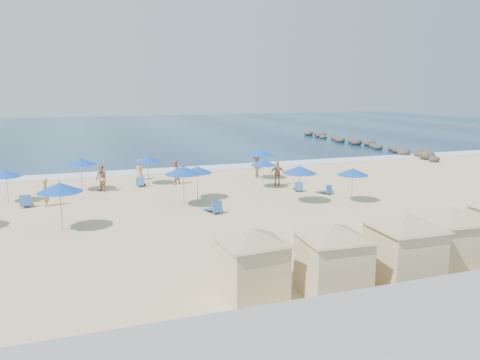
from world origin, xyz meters
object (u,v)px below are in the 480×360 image
(cabana_1, at_px, (333,250))
(umbrella_6, at_px, (183,170))
(cabana_0, at_px, (252,254))
(beachgoer_3, at_px, (256,166))
(umbrella_0, at_px, (6,174))
(umbrella_3, at_px, (59,187))
(umbrella_9, at_px, (261,153))
(beachgoer_5, at_px, (175,172))
(beachgoer_2, at_px, (278,174))
(rock_jetty, at_px, (361,143))
(umbrella_5, at_px, (197,170))
(umbrella_7, at_px, (263,162))
(cabana_3, at_px, (451,231))
(umbrella_10, at_px, (353,172))
(trash_bin, at_px, (266,243))
(umbrella_2, at_px, (81,161))
(cabana_2, at_px, (405,240))
(beachgoer_4, at_px, (140,170))
(beachgoer_1, at_px, (101,179))
(umbrella_4, at_px, (148,159))
(beachgoer_0, at_px, (45,193))
(umbrella_8, at_px, (300,170))

(cabana_1, xyz_separation_m, umbrella_6, (-2.05, 13.24, 0.59))
(cabana_0, height_order, beachgoer_3, cabana_0)
(umbrella_0, xyz_separation_m, umbrella_3, (3.18, -7.04, 0.35))
(umbrella_9, height_order, beachgoer_5, umbrella_9)
(beachgoer_2, bearing_deg, rock_jetty, -115.68)
(cabana_0, distance_m, umbrella_0, 19.34)
(umbrella_5, distance_m, umbrella_6, 1.89)
(umbrella_6, xyz_separation_m, umbrella_7, (6.32, 3.27, -0.36))
(cabana_3, bearing_deg, cabana_1, -177.73)
(cabana_0, xyz_separation_m, beachgoer_2, (8.12, 16.16, -0.63))
(cabana_0, relative_size, umbrella_10, 1.92)
(umbrella_6, height_order, umbrella_10, umbrella_6)
(umbrella_5, relative_size, umbrella_6, 0.87)
(rock_jetty, bearing_deg, cabana_0, -128.32)
(rock_jetty, xyz_separation_m, cabana_0, (-26.93, -34.08, 1.13))
(trash_bin, bearing_deg, umbrella_2, 111.77)
(cabana_2, relative_size, beachgoer_4, 2.89)
(umbrella_0, bearing_deg, beachgoer_1, 12.64)
(beachgoer_5, bearing_deg, umbrella_4, -51.48)
(umbrella_4, bearing_deg, umbrella_3, -120.16)
(umbrella_7, distance_m, beachgoer_1, 10.90)
(umbrella_2, xyz_separation_m, umbrella_10, (15.31, -8.70, -0.14))
(cabana_0, distance_m, umbrella_3, 11.67)
(beachgoer_2, distance_m, beachgoer_4, 10.40)
(umbrella_2, xyz_separation_m, umbrella_6, (5.51, -6.36, 0.13))
(cabana_0, distance_m, umbrella_10, 14.56)
(cabana_1, distance_m, beachgoer_5, 19.78)
(beachgoer_1, bearing_deg, umbrella_10, 26.29)
(trash_bin, bearing_deg, umbrella_6, 96.68)
(umbrella_7, height_order, umbrella_9, umbrella_9)
(umbrella_10, bearing_deg, umbrella_2, 150.37)
(beachgoer_4, xyz_separation_m, beachgoer_5, (2.15, -2.53, 0.09))
(cabana_3, bearing_deg, beachgoer_5, 107.85)
(beachgoer_5, bearing_deg, beachgoer_4, -82.18)
(umbrella_10, bearing_deg, rock_jetty, 55.25)
(beachgoer_2, height_order, beachgoer_5, beachgoer_2)
(cabana_1, height_order, cabana_2, cabana_2)
(umbrella_2, xyz_separation_m, umbrella_5, (6.69, -4.91, -0.14))
(umbrella_10, distance_m, beachgoer_2, 6.44)
(umbrella_5, height_order, beachgoer_0, umbrella_5)
(umbrella_5, bearing_deg, cabana_3, -67.76)
(beachgoer_0, bearing_deg, umbrella_2, 161.70)
(beachgoer_3, bearing_deg, cabana_1, 40.08)
(umbrella_8, xyz_separation_m, beachgoer_0, (-14.27, 4.23, -1.23))
(umbrella_6, bearing_deg, umbrella_2, 130.92)
(beachgoer_3, bearing_deg, umbrella_5, 7.06)
(cabana_1, bearing_deg, cabana_0, 165.35)
(umbrella_2, relative_size, beachgoer_0, 1.42)
(cabana_0, relative_size, beachgoer_5, 2.39)
(umbrella_3, distance_m, umbrella_7, 14.20)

